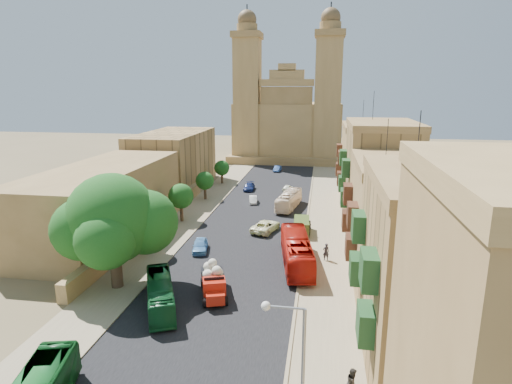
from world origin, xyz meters
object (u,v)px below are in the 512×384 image
(red_truck, at_px, (213,281))
(car_blue_a, at_px, (200,245))
(street_tree_d, at_px, (222,168))
(car_cream, at_px, (266,226))
(car_white_b, at_px, (288,188))
(bus_cream_east, at_px, (289,200))
(car_blue_b, at_px, (277,169))
(street_tree_c, at_px, (205,181))
(olive_pickup, at_px, (302,226))
(pedestrian_a, at_px, (326,252))
(church, at_px, (288,122))
(car_white_a, at_px, (253,199))
(streetlamp, at_px, (293,362))
(car_dkblue, at_px, (249,187))
(ficus_tree, at_px, (113,222))
(street_tree_a, at_px, (145,224))
(bus_green_north, at_px, (160,294))
(bus_red_east, at_px, (297,251))
(street_tree_b, at_px, (181,196))
(pedestrian_b, at_px, (353,383))
(pedestrian_c, at_px, (309,228))

(red_truck, xyz_separation_m, car_blue_a, (-4.09, 9.94, -0.69))
(street_tree_d, relative_size, car_cream, 0.86)
(car_cream, xyz_separation_m, car_white_b, (0.97, 22.55, -0.17))
(bus_cream_east, relative_size, car_blue_b, 2.46)
(street_tree_c, bearing_deg, street_tree_d, 90.00)
(car_white_b, bearing_deg, street_tree_d, -5.67)
(olive_pickup, height_order, pedestrian_a, pedestrian_a)
(car_blue_b, relative_size, pedestrian_a, 1.94)
(church, bearing_deg, car_white_b, -85.19)
(car_blue_a, relative_size, car_white_a, 1.18)
(streetlamp, height_order, car_blue_b, streetlamp)
(car_dkblue, bearing_deg, car_white_a, -78.79)
(streetlamp, distance_m, car_blue_b, 74.33)
(street_tree_d, bearing_deg, street_tree_c, -90.00)
(pedestrian_a, bearing_deg, street_tree_d, -79.39)
(olive_pickup, xyz_separation_m, pedestrian_a, (3.00, -8.32, 0.06))
(church, height_order, olive_pickup, church)
(ficus_tree, bearing_deg, car_cream, 56.96)
(ficus_tree, distance_m, street_tree_a, 8.48)
(bus_green_north, bearing_deg, ficus_tree, 126.66)
(bus_red_east, bearing_deg, church, -93.11)
(car_white_a, bearing_deg, street_tree_a, -120.42)
(ficus_tree, distance_m, car_blue_a, 12.21)
(ficus_tree, relative_size, car_white_b, 3.32)
(street_tree_b, height_order, street_tree_c, street_tree_b)
(ficus_tree, relative_size, street_tree_d, 2.39)
(car_blue_a, bearing_deg, bus_red_east, -23.03)
(pedestrian_b, bearing_deg, car_white_a, 24.86)
(street_tree_c, distance_m, car_blue_a, 23.18)
(streetlamp, xyz_separation_m, pedestrian_a, (1.78, 25.16, -4.25))
(street_tree_a, height_order, car_blue_a, street_tree_a)
(streetlamp, height_order, car_white_b, streetlamp)
(car_dkblue, bearing_deg, streetlamp, -80.75)
(bus_red_east, height_order, car_blue_b, bus_red_east)
(bus_cream_east, bearing_deg, car_blue_a, 75.32)
(car_blue_a, relative_size, car_blue_b, 1.08)
(car_white_a, bearing_deg, car_dkblue, 93.02)
(ficus_tree, xyz_separation_m, streetlamp, (17.13, -16.01, -1.07))
(church, height_order, pedestrian_a, church)
(pedestrian_c, bearing_deg, pedestrian_a, 8.72)
(church, distance_m, car_blue_a, 65.73)
(bus_green_north, bearing_deg, car_white_b, 57.15)
(church, relative_size, car_cream, 7.05)
(ficus_tree, distance_m, car_cream, 21.55)
(street_tree_b, height_order, car_white_a, street_tree_b)
(bus_green_north, bearing_deg, pedestrian_a, 18.17)
(car_white_b, distance_m, pedestrian_b, 52.11)
(street_tree_a, xyz_separation_m, car_white_b, (12.91, 32.00, -2.94))
(olive_pickup, xyz_separation_m, car_blue_b, (-7.34, 40.21, -0.28))
(car_blue_a, bearing_deg, streetlamp, -76.14)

